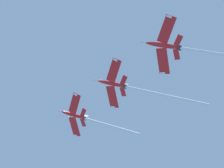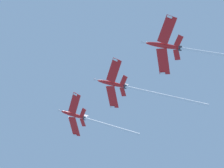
# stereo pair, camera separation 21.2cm
# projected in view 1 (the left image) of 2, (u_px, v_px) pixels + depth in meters

# --- Properties ---
(jet_lead) EXTENTS (19.39, 32.65, 19.04)m
(jet_lead) POSITION_uv_depth(u_px,v_px,m) (84.00, 118.00, 123.51)
(jet_lead) COLOR red
(jet_second) EXTENTS (19.51, 37.73, 20.80)m
(jet_second) POSITION_uv_depth(u_px,v_px,m) (128.00, 87.00, 110.48)
(jet_second) COLOR red
(jet_third) EXTENTS (19.55, 38.27, 21.12)m
(jet_third) POSITION_uv_depth(u_px,v_px,m) (185.00, 49.00, 95.49)
(jet_third) COLOR red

